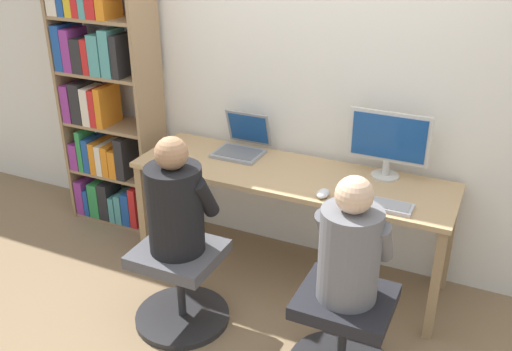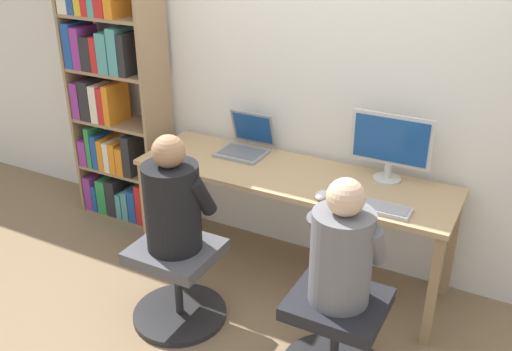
{
  "view_description": "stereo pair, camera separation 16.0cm",
  "coord_description": "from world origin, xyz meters",
  "px_view_note": "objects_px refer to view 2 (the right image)",
  "views": [
    {
      "loc": [
        1.13,
        -2.64,
        2.2
      ],
      "look_at": [
        -0.14,
        0.08,
        0.77
      ],
      "focal_mm": 40.0,
      "sensor_mm": 36.0,
      "label": 1
    },
    {
      "loc": [
        1.27,
        -2.56,
        2.2
      ],
      "look_at": [
        -0.14,
        0.08,
        0.77
      ],
      "focal_mm": 40.0,
      "sensor_mm": 36.0,
      "label": 2
    }
  ],
  "objects_px": {
    "person_at_laptop": "(173,201)",
    "keyboard": "(373,206)",
    "office_chair_left": "(335,335)",
    "desktop_monitor": "(390,145)",
    "laptop": "(245,145)",
    "office_chair_right": "(178,280)",
    "bookshelf": "(111,101)",
    "person_at_monitor": "(342,249)"
  },
  "relations": [
    {
      "from": "office_chair_right",
      "to": "office_chair_left",
      "type": "bearing_deg",
      "value": -0.63
    },
    {
      "from": "desktop_monitor",
      "to": "laptop",
      "type": "distance_m",
      "value": 0.96
    },
    {
      "from": "office_chair_left",
      "to": "office_chair_right",
      "type": "xyz_separation_m",
      "value": [
        -0.96,
        0.01,
        0.0
      ]
    },
    {
      "from": "keyboard",
      "to": "office_chair_left",
      "type": "height_order",
      "value": "keyboard"
    },
    {
      "from": "desktop_monitor",
      "to": "keyboard",
      "type": "bearing_deg",
      "value": -84.86
    },
    {
      "from": "person_at_laptop",
      "to": "bookshelf",
      "type": "xyz_separation_m",
      "value": [
        -1.11,
        0.81,
        0.15
      ]
    },
    {
      "from": "person_at_monitor",
      "to": "bookshelf",
      "type": "height_order",
      "value": "bookshelf"
    },
    {
      "from": "person_at_monitor",
      "to": "bookshelf",
      "type": "relative_size",
      "value": 0.33
    },
    {
      "from": "bookshelf",
      "to": "desktop_monitor",
      "type": "bearing_deg",
      "value": 2.11
    },
    {
      "from": "desktop_monitor",
      "to": "keyboard",
      "type": "distance_m",
      "value": 0.43
    },
    {
      "from": "office_chair_left",
      "to": "bookshelf",
      "type": "xyz_separation_m",
      "value": [
        -2.07,
        0.83,
        0.67
      ]
    },
    {
      "from": "person_at_laptop",
      "to": "bookshelf",
      "type": "bearing_deg",
      "value": 143.84
    },
    {
      "from": "office_chair_left",
      "to": "laptop",
      "type": "bearing_deg",
      "value": 138.63
    },
    {
      "from": "desktop_monitor",
      "to": "office_chair_left",
      "type": "distance_m",
      "value": 1.13
    },
    {
      "from": "keyboard",
      "to": "person_at_laptop",
      "type": "relative_size",
      "value": 0.62
    },
    {
      "from": "office_chair_left",
      "to": "bookshelf",
      "type": "height_order",
      "value": "bookshelf"
    },
    {
      "from": "laptop",
      "to": "person_at_monitor",
      "type": "xyz_separation_m",
      "value": [
        0.99,
        -0.87,
        -0.01
      ]
    },
    {
      "from": "office_chair_right",
      "to": "bookshelf",
      "type": "distance_m",
      "value": 1.53
    },
    {
      "from": "desktop_monitor",
      "to": "person_at_laptop",
      "type": "distance_m",
      "value": 1.28
    },
    {
      "from": "office_chair_left",
      "to": "bookshelf",
      "type": "distance_m",
      "value": 2.33
    },
    {
      "from": "laptop",
      "to": "office_chair_right",
      "type": "distance_m",
      "value": 1.01
    },
    {
      "from": "person_at_laptop",
      "to": "keyboard",
      "type": "bearing_deg",
      "value": 28.24
    },
    {
      "from": "keyboard",
      "to": "office_chair_left",
      "type": "relative_size",
      "value": 0.75
    },
    {
      "from": "keyboard",
      "to": "office_chair_left",
      "type": "xyz_separation_m",
      "value": [
        0.01,
        -0.52,
        -0.48
      ]
    },
    {
      "from": "laptop",
      "to": "office_chair_right",
      "type": "bearing_deg",
      "value": -87.92
    },
    {
      "from": "office_chair_right",
      "to": "person_at_monitor",
      "type": "xyz_separation_m",
      "value": [
        0.96,
        -0.01,
        0.5
      ]
    },
    {
      "from": "keyboard",
      "to": "person_at_monitor",
      "type": "bearing_deg",
      "value": -88.37
    },
    {
      "from": "keyboard",
      "to": "desktop_monitor",
      "type": "bearing_deg",
      "value": 95.14
    },
    {
      "from": "office_chair_left",
      "to": "person_at_monitor",
      "type": "relative_size",
      "value": 0.86
    },
    {
      "from": "laptop",
      "to": "person_at_laptop",
      "type": "relative_size",
      "value": 0.48
    },
    {
      "from": "desktop_monitor",
      "to": "laptop",
      "type": "xyz_separation_m",
      "value": [
        -0.94,
        -0.03,
        -0.17
      ]
    },
    {
      "from": "laptop",
      "to": "person_at_monitor",
      "type": "distance_m",
      "value": 1.32
    },
    {
      "from": "laptop",
      "to": "desktop_monitor",
      "type": "bearing_deg",
      "value": 1.68
    },
    {
      "from": "person_at_monitor",
      "to": "desktop_monitor",
      "type": "bearing_deg",
      "value": 93.11
    },
    {
      "from": "desktop_monitor",
      "to": "person_at_monitor",
      "type": "xyz_separation_m",
      "value": [
        0.05,
        -0.9,
        -0.18
      ]
    },
    {
      "from": "bookshelf",
      "to": "person_at_laptop",
      "type": "bearing_deg",
      "value": -36.16
    },
    {
      "from": "office_chair_left",
      "to": "office_chair_right",
      "type": "relative_size",
      "value": 1.0
    },
    {
      "from": "person_at_monitor",
      "to": "office_chair_right",
      "type": "bearing_deg",
      "value": 179.66
    },
    {
      "from": "office_chair_right",
      "to": "laptop",
      "type": "bearing_deg",
      "value": 92.08
    },
    {
      "from": "office_chair_right",
      "to": "person_at_laptop",
      "type": "distance_m",
      "value": 0.51
    },
    {
      "from": "desktop_monitor",
      "to": "office_chair_right",
      "type": "distance_m",
      "value": 1.45
    },
    {
      "from": "laptop",
      "to": "person_at_laptop",
      "type": "distance_m",
      "value": 0.86
    }
  ]
}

